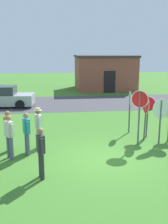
{
  "coord_description": "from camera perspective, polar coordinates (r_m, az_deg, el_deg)",
  "views": [
    {
      "loc": [
        -1.83,
        -9.41,
        4.04
      ],
      "look_at": [
        -0.47,
        2.41,
        1.3
      ],
      "focal_mm": 43.28,
      "sensor_mm": 36.0,
      "label": 1
    }
  ],
  "objects": [
    {
      "name": "person_in_dark_shirt",
      "position": [
        10.51,
        -15.51,
        -4.61
      ],
      "size": [
        0.39,
        0.48,
        1.69
      ],
      "color": "#4C5670",
      "rests_on": "ground"
    },
    {
      "name": "stop_sign_leaning_right",
      "position": [
        12.36,
        12.89,
        0.32
      ],
      "size": [
        0.11,
        0.8,
        2.05
      ],
      "color": "#474C4C",
      "rests_on": "ground"
    },
    {
      "name": "stop_sign_tallest",
      "position": [
        11.64,
        11.61,
        0.78
      ],
      "size": [
        0.62,
        0.43,
        2.4
      ],
      "color": "#474C4C",
      "rests_on": "ground"
    },
    {
      "name": "stop_sign_rear_right",
      "position": [
        12.92,
        13.3,
        0.51
      ],
      "size": [
        0.62,
        0.44,
        1.97
      ],
      "color": "#474C4C",
      "rests_on": "ground"
    },
    {
      "name": "person_in_blue",
      "position": [
        11.3,
        -9.6,
        -2.91
      ],
      "size": [
        0.32,
        0.56,
        1.74
      ],
      "color": "#2D2D33",
      "rests_on": "ground"
    },
    {
      "name": "stop_sign_low_front",
      "position": [
        13.42,
        9.65,
        1.46
      ],
      "size": [
        0.1,
        0.69,
        2.08
      ],
      "color": "#474C4C",
      "rests_on": "ground"
    },
    {
      "name": "parked_car_on_street",
      "position": [
        20.49,
        -16.82,
        2.99
      ],
      "size": [
        4.41,
        2.24,
        1.51
      ],
      "color": "#A5A8AD",
      "rests_on": "ground"
    },
    {
      "name": "building_background",
      "position": [
        28.65,
        4.36,
        8.37
      ],
      "size": [
        6.02,
        5.47,
        3.52
      ],
      "color": "brown",
      "rests_on": "ground"
    },
    {
      "name": "person_near_signs",
      "position": [
        10.74,
        -12.03,
        -4.04
      ],
      "size": [
        0.32,
        0.55,
        1.69
      ],
      "color": "#4C5670",
      "rests_on": "ground"
    },
    {
      "name": "street_asphalt",
      "position": [
        21.14,
        -1.48,
        1.95
      ],
      "size": [
        60.0,
        6.4,
        0.01
      ],
      "primitive_type": "cube",
      "color": "#424247",
      "rests_on": "ground"
    },
    {
      "name": "ground_plane",
      "position": [
        10.41,
        4.15,
        -9.92
      ],
      "size": [
        80.0,
        80.0,
        0.0
      ],
      "primitive_type": "plane",
      "color": "#3D7528"
    },
    {
      "name": "stop_sign_far_back",
      "position": [
        12.14,
        15.87,
        -0.25
      ],
      "size": [
        0.83,
        0.24,
        2.01
      ],
      "color": "#474C4C",
      "rests_on": "ground"
    },
    {
      "name": "person_on_left",
      "position": [
        8.71,
        -9.11,
        -7.97
      ],
      "size": [
        0.3,
        0.56,
        1.69
      ],
      "color": "#2D2D33",
      "rests_on": "ground"
    },
    {
      "name": "person_in_teal",
      "position": [
        11.28,
        -15.72,
        -3.43
      ],
      "size": [
        0.27,
        0.56,
        1.69
      ],
      "color": "#2D2D33",
      "rests_on": "ground"
    }
  ]
}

